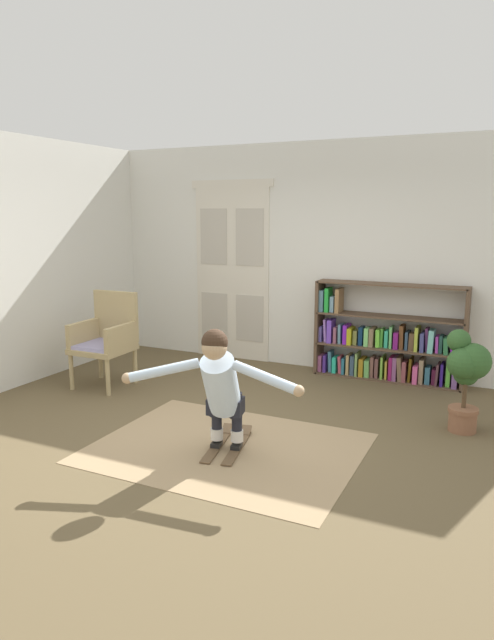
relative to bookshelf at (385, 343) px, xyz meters
The scene contains 10 objects.
ground_plane 2.59m from the bookshelf, 110.32° to the right, with size 7.20×7.20×0.00m, color brown.
back_wall 1.35m from the bookshelf, 166.65° to the left, with size 6.00×0.10×2.90m, color silver.
side_wall_left 4.48m from the bookshelf, 152.88° to the right, with size 0.10×6.00×2.90m, color silver.
double_door 2.30m from the bookshelf, behind, with size 1.22×0.05×2.45m.
rug 2.81m from the bookshelf, 106.69° to the right, with size 2.26×1.75×0.01m, color #9E835E.
bookshelf is the anchor object (origin of this frame).
wicker_chair 3.35m from the bookshelf, 151.01° to the right, with size 0.61×0.61×1.10m.
potted_plant 1.69m from the bookshelf, 52.53° to the right, with size 0.41×0.43×0.96m.
skis_pair 2.78m from the bookshelf, 106.98° to the right, with size 0.42×0.79×0.07m.
person_skier 2.94m from the bookshelf, 104.91° to the right, with size 1.45×0.78×1.06m.
Camera 1 is at (2.23, -4.35, 2.03)m, focal length 31.58 mm.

